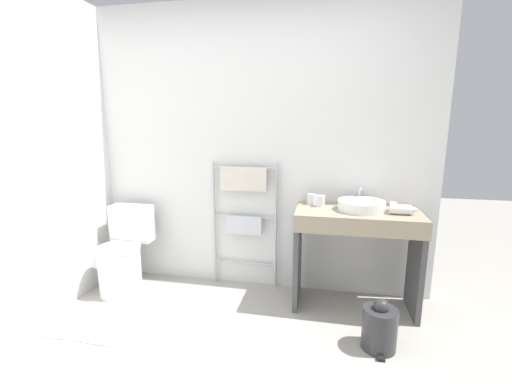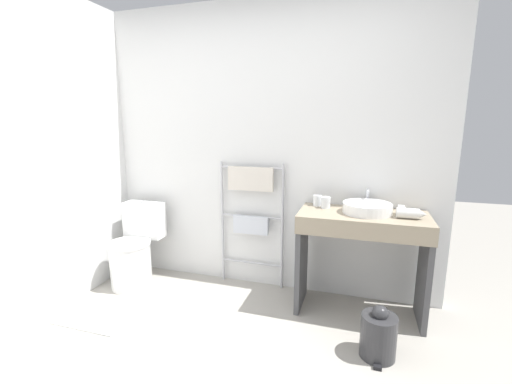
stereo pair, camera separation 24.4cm
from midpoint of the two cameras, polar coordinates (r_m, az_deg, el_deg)
wall_back at (r=3.10m, az=3.44°, el=6.95°), size 3.13×0.12×2.52m
wall_side at (r=3.12m, az=-28.99°, el=5.56°), size 0.12×2.34×2.52m
toilet at (r=3.41m, az=-17.65°, el=-9.47°), size 0.39×0.52×0.76m
towel_radiator at (r=3.09m, az=1.40°, el=-2.04°), size 0.60×0.06×1.16m
vanity_counter at (r=2.84m, az=19.53°, el=-8.58°), size 0.97×0.48×0.83m
sink_basin at (r=2.79m, az=20.46°, el=-2.51°), size 0.37×0.37×0.08m
faucet at (r=2.95m, az=20.38°, el=-0.66°), size 0.02×0.10×0.15m
cup_near_wall at (r=2.91m, az=12.59°, el=-1.41°), size 0.07×0.07×0.09m
cup_near_edge at (r=2.85m, az=13.96°, el=-1.75°), size 0.08×0.08×0.09m
hair_dryer at (r=2.77m, az=26.48°, el=-3.16°), size 0.20×0.18×0.08m
trash_bin at (r=2.57m, az=22.52°, el=-21.20°), size 0.23×0.26×0.36m
bath_mat at (r=3.08m, az=-22.84°, el=-18.70°), size 0.56×0.36×0.01m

